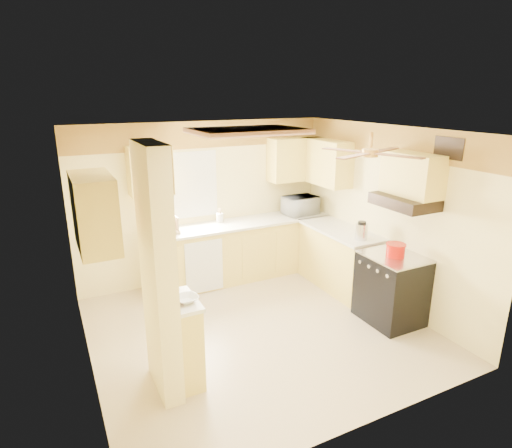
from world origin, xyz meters
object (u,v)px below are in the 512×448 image
stove (391,288)px  kettle (361,231)px  microwave (300,205)px  dutch_oven (396,250)px  bowl (187,299)px

stove → kettle: size_ratio=3.52×
microwave → dutch_oven: 2.14m
kettle → dutch_oven: bearing=-89.2°
stove → dutch_oven: (-0.01, -0.01, 0.54)m
bowl → dutch_oven: dutch_oven is taller
stove → microwave: 2.21m
microwave → bowl: (-2.69, -2.18, -0.13)m
microwave → kettle: microwave is taller
microwave → bowl: bearing=34.9°
microwave → dutch_oven: (0.08, -2.13, -0.09)m
stove → bowl: bearing=-178.7°
stove → dutch_oven: size_ratio=3.66×
stove → kettle: bearing=91.5°
stove → kettle: kettle is taller
dutch_oven → stove: bearing=64.6°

